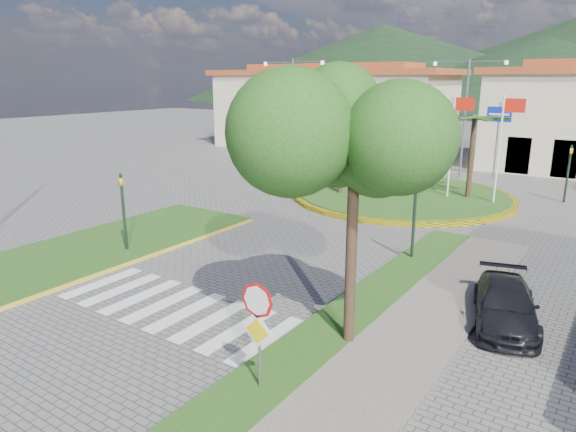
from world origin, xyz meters
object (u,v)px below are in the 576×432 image
Objects in this scene: stop_sign at (258,320)px; car_dark_a at (379,153)px; deciduous_tree at (355,147)px; roundabout_island at (402,195)px; white_van at (375,158)px; car_side_right at (505,304)px.

car_dark_a is at bearing 110.39° from stop_sign.
deciduous_tree is (0.60, 3.04, 3.38)m from stop_sign.
stop_sign is at bearing -76.27° from roundabout_island.
white_van is at bearing 122.92° from roundabout_island.
stop_sign is at bearing -159.99° from white_van.
stop_sign is at bearing -134.79° from car_side_right.
stop_sign is at bearing 178.81° from car_dark_a.
roundabout_island is at bearing 106.76° from car_side_right.
roundabout_island reaches higher than car_dark_a.
car_dark_a is (-1.04, 3.00, -0.06)m from white_van.
roundabout_island is 3.17× the size of car_side_right.
car_dark_a is at bearing 105.50° from car_side_right.
white_van is 1.35× the size of car_dark_a.
stop_sign is (4.90, -20.04, 1.62)m from roundabout_island.
car_side_right is at bearing 49.42° from deciduous_tree.
deciduous_tree reaches higher than car_dark_a.
roundabout_island is at bearing -171.67° from car_dark_a.
car_side_right is (14.73, -22.94, -0.03)m from white_van.
roundabout_island is 4.79× the size of stop_sign.
stop_sign is 4.59m from deciduous_tree.
deciduous_tree is at bearing -72.09° from roundabout_island.
stop_sign reaches higher than white_van.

